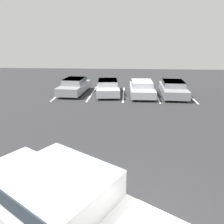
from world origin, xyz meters
name	(u,v)px	position (x,y,z in m)	size (l,w,h in m)	color
stall_stripe_a	(61,93)	(-5.84, 13.63, 0.00)	(0.12, 5.19, 0.01)	white
stall_stripe_b	(92,94)	(-3.18, 13.63, 0.00)	(0.12, 5.19, 0.01)	white
stall_stripe_c	(124,94)	(-0.53, 13.63, 0.00)	(0.12, 5.19, 0.01)	white
stall_stripe_d	(156,95)	(2.13, 13.63, 0.00)	(0.12, 5.19, 0.01)	white
stall_stripe_e	(189,95)	(4.78, 13.63, 0.00)	(0.12, 5.19, 0.01)	white
pickup_truck	(70,215)	(-1.38, -0.50, 0.87)	(6.19, 4.91, 1.75)	white
parked_sedan_a	(74,85)	(-4.65, 13.69, 0.66)	(2.07, 4.34, 1.25)	gray
parked_sedan_b	(108,86)	(-1.85, 13.65, 0.63)	(2.19, 4.51, 1.17)	#B7BABF
parked_sedan_c	(142,88)	(0.93, 13.46, 0.62)	(1.89, 4.51, 1.15)	#B7BABF
parked_sedan_d	(173,88)	(3.43, 13.47, 0.63)	(2.03, 4.59, 1.17)	gray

